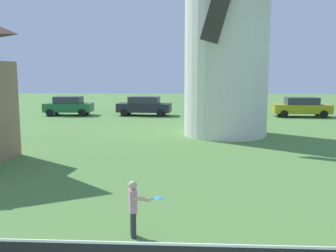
% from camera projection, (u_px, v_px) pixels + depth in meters
% --- Properties ---
extents(windmill, '(8.17, 5.38, 13.09)m').
position_uv_depth(windmill, '(227.00, 21.00, 21.08)').
color(windmill, silver).
rests_on(windmill, ground_plane).
extents(player_far, '(0.79, 0.41, 1.26)m').
position_uv_depth(player_far, '(134.00, 205.00, 8.28)').
color(player_far, '#333338').
rests_on(player_far, ground_plane).
extents(parked_car_green, '(3.94, 1.95, 1.56)m').
position_uv_depth(parked_car_green, '(69.00, 106.00, 31.82)').
color(parked_car_green, '#1E6638').
rests_on(parked_car_green, ground_plane).
extents(parked_car_black, '(4.51, 2.16, 1.56)m').
position_uv_depth(parked_car_black, '(144.00, 106.00, 31.68)').
color(parked_car_black, '#1E232D').
rests_on(parked_car_black, ground_plane).
extents(parked_car_blue, '(4.36, 1.96, 1.56)m').
position_uv_depth(parked_car_blue, '(224.00, 106.00, 31.50)').
color(parked_car_blue, '#334C99').
rests_on(parked_car_blue, ground_plane).
extents(parked_car_mustard, '(4.52, 1.98, 1.56)m').
position_uv_depth(parked_car_mustard, '(301.00, 107.00, 30.76)').
color(parked_car_mustard, '#999919').
rests_on(parked_car_mustard, ground_plane).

